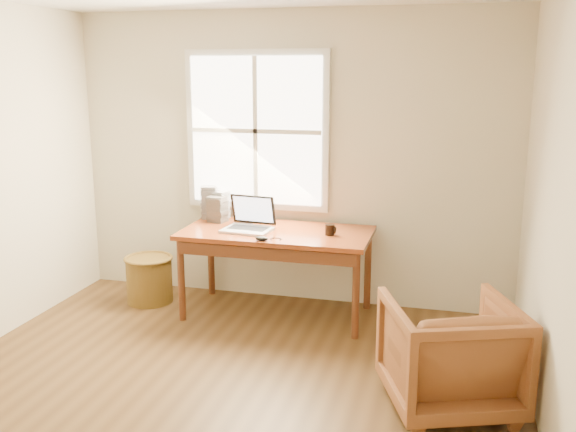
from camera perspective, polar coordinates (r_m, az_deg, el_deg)
name	(u,v)px	position (r m, az deg, el deg)	size (l,w,h in m)	color
room_shell	(197,203)	(3.81, -8.08, 1.12)	(4.04, 4.54, 2.64)	brown
desk	(277,233)	(5.45, -1.02, -1.52)	(1.60, 0.80, 0.04)	brown
armchair	(450,354)	(4.20, 14.21, -11.84)	(0.76, 0.78, 0.71)	brown
wicker_stool	(149,280)	(6.03, -12.22, -5.57)	(0.41, 0.41, 0.41)	brown
laptop	(247,213)	(5.39, -3.68, 0.27)	(0.43, 0.45, 0.32)	#B8B9BF
mouse	(262,239)	(5.13, -2.35, -2.01)	(0.11, 0.06, 0.04)	black
coffee_mug	(330,230)	(5.30, 3.73, -1.22)	(0.08, 0.08, 0.09)	black
cd_stack_a	(220,205)	(5.86, -6.04, 0.96)	(0.13, 0.12, 0.26)	#AAACB5
cd_stack_b	(217,209)	(5.77, -6.31, 0.62)	(0.15, 0.13, 0.23)	black
cd_stack_c	(209,202)	(5.90, -7.00, 1.22)	(0.13, 0.12, 0.30)	#9698A3
cd_stack_d	(249,213)	(5.74, -3.53, 0.25)	(0.13, 0.11, 0.16)	#AAAEB5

